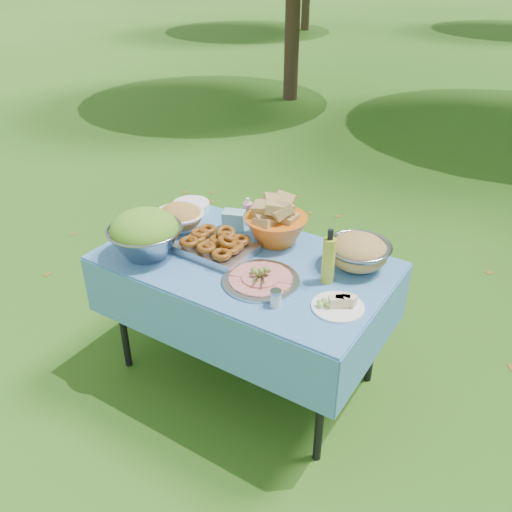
{
  "coord_description": "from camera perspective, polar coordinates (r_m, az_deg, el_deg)",
  "views": [
    {
      "loc": [
        1.32,
        -1.97,
        2.18
      ],
      "look_at": [
        0.07,
        0.0,
        0.8
      ],
      "focal_mm": 38.0,
      "sensor_mm": 36.0,
      "label": 1
    }
  ],
  "objects": [
    {
      "name": "cheese_plate",
      "position": [
        2.43,
        8.65,
        -4.8
      ],
      "size": [
        0.27,
        0.27,
        0.06
      ],
      "primitive_type": "cylinder",
      "rotation": [
        0.0,
        0.0,
        -0.14
      ],
      "color": "white",
      "rests_on": "picnic_table"
    },
    {
      "name": "charcuterie_platter",
      "position": [
        2.57,
        0.5,
        -1.89
      ],
      "size": [
        0.49,
        0.49,
        0.09
      ],
      "primitive_type": "cylinder",
      "rotation": [
        0.0,
        0.0,
        0.42
      ],
      "color": "#ADB0B4",
      "rests_on": "picnic_table"
    },
    {
      "name": "picnic_table",
      "position": [
        2.98,
        -1.11,
        -6.69
      ],
      "size": [
        1.46,
        0.86,
        0.76
      ],
      "primitive_type": "cube",
      "color": "#84C7FF",
      "rests_on": "ground"
    },
    {
      "name": "pasta_bowl_white",
      "position": [
        3.06,
        -8.04,
        4.12
      ],
      "size": [
        0.29,
        0.29,
        0.15
      ],
      "primitive_type": null,
      "rotation": [
        0.0,
        0.0,
        0.07
      ],
      "color": "white",
      "rests_on": "picnic_table"
    },
    {
      "name": "fried_tray",
      "position": [
        2.81,
        -4.29,
        1.14
      ],
      "size": [
        0.39,
        0.28,
        0.09
      ],
      "primitive_type": "cube",
      "rotation": [
        0.0,
        0.0,
        -0.04
      ],
      "color": "#A3A2A7",
      "rests_on": "picnic_table"
    },
    {
      "name": "shaker",
      "position": [
        2.41,
        2.08,
        -4.47
      ],
      "size": [
        0.06,
        0.06,
        0.08
      ],
      "primitive_type": "cylinder",
      "rotation": [
        0.0,
        0.0,
        -0.11
      ],
      "color": "silver",
      "rests_on": "picnic_table"
    },
    {
      "name": "ground",
      "position": [
        3.22,
        -1.04,
        -12.08
      ],
      "size": [
        80.0,
        80.0,
        0.0
      ],
      "primitive_type": "plane",
      "color": "#1A3E0B",
      "rests_on": "ground"
    },
    {
      "name": "wipes_box",
      "position": [
        3.03,
        -2.33,
        3.76
      ],
      "size": [
        0.14,
        0.13,
        0.11
      ],
      "primitive_type": "cube",
      "rotation": [
        0.0,
        0.0,
        0.37
      ],
      "color": "#7AC0C7",
      "rests_on": "picnic_table"
    },
    {
      "name": "salad_bowl",
      "position": [
        2.8,
        -11.63,
        2.32
      ],
      "size": [
        0.48,
        0.48,
        0.25
      ],
      "primitive_type": null,
      "rotation": [
        0.0,
        0.0,
        -0.31
      ],
      "color": "gray",
      "rests_on": "picnic_table"
    },
    {
      "name": "plate_stack",
      "position": [
        3.28,
        -6.84,
        5.2
      ],
      "size": [
        0.23,
        0.23,
        0.05
      ],
      "primitive_type": "cylinder",
      "rotation": [
        0.0,
        0.0,
        0.06
      ],
      "color": "white",
      "rests_on": "picnic_table"
    },
    {
      "name": "bread_bowl",
      "position": [
        2.88,
        2.13,
        3.51
      ],
      "size": [
        0.44,
        0.44,
        0.22
      ],
      "primitive_type": null,
      "rotation": [
        0.0,
        0.0,
        -0.38
      ],
      "color": "orange",
      "rests_on": "picnic_table"
    },
    {
      "name": "sanitizer_bottle",
      "position": [
        3.08,
        -0.87,
        4.74
      ],
      "size": [
        0.06,
        0.06,
        0.16
      ],
      "primitive_type": "cylinder",
      "rotation": [
        0.0,
        0.0,
        0.12
      ],
      "color": "pink",
      "rests_on": "picnic_table"
    },
    {
      "name": "oil_bottle",
      "position": [
        2.54,
        7.67,
        -0.04
      ],
      "size": [
        0.06,
        0.06,
        0.28
      ],
      "primitive_type": "cylinder",
      "rotation": [
        0.0,
        0.0,
        -0.05
      ],
      "color": "#A5B52B",
      "rests_on": "picnic_table"
    },
    {
      "name": "pasta_bowl_steel",
      "position": [
        2.71,
        10.71,
        0.47
      ],
      "size": [
        0.41,
        0.41,
        0.17
      ],
      "primitive_type": null,
      "rotation": [
        0.0,
        0.0,
        -0.36
      ],
      "color": "gray",
      "rests_on": "picnic_table"
    }
  ]
}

